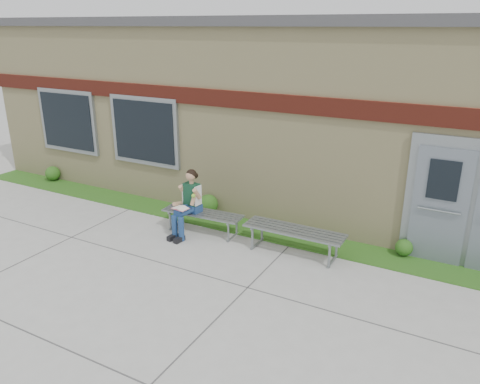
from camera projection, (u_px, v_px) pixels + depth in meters
The scene contains 9 objects.
ground at pixel (179, 287), 7.63m from camera, with size 80.00×80.00×0.00m, color #9E9E99.
grass_strip at pixel (252, 228), 9.78m from camera, with size 16.00×0.80×0.02m, color #154C14.
school_building at pixel (313, 105), 11.88m from camera, with size 16.20×6.22×4.20m.
bench_left at pixel (203, 217), 9.53m from camera, with size 1.71×0.57×0.44m.
bench_right at pixel (294, 235), 8.62m from camera, with size 1.89×0.53×0.49m.
girl at pixel (188, 202), 9.34m from camera, with size 0.48×0.83×1.34m.
shrub_west at pixel (53, 173), 12.72m from camera, with size 0.39×0.39×0.39m, color #154C14.
shrub_mid at pixel (208, 204), 10.46m from camera, with size 0.44×0.44×0.44m, color #154C14.
shrub_east at pixel (404, 247), 8.58m from camera, with size 0.32×0.32×0.32m, color #154C14.
Camera 1 is at (4.06, -5.38, 4.04)m, focal length 35.00 mm.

